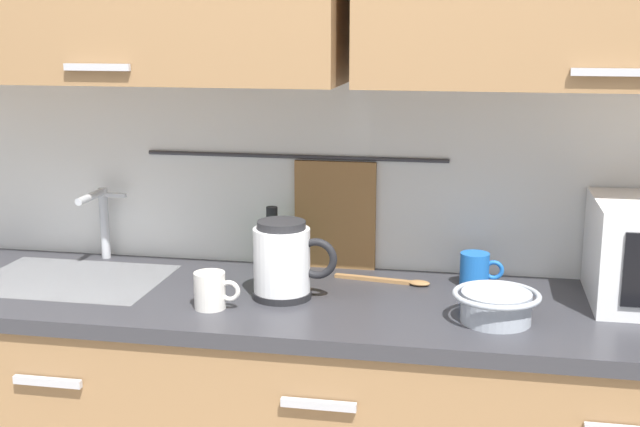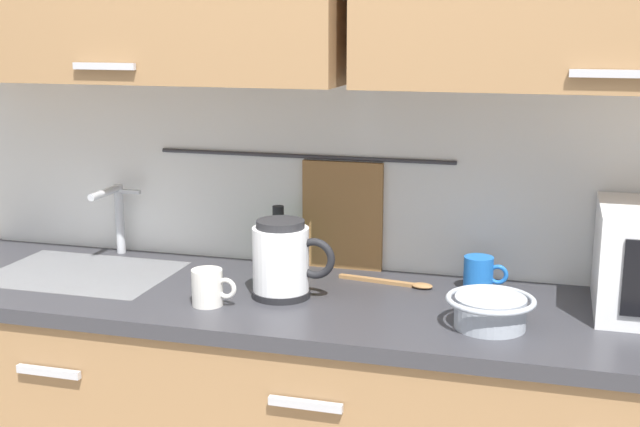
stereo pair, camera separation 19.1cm
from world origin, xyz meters
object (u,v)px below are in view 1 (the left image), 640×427
object	(u,v)px
electric_kettle	(283,261)
mug_near_sink	(211,290)
mixing_bowl	(496,304)
mug_by_kettle	(476,270)
wooden_spoon	(394,281)
dish_soap_bottle	(272,244)

from	to	relation	value
electric_kettle	mug_near_sink	bearing A→B (deg)	-143.43
electric_kettle	mixing_bowl	bearing A→B (deg)	-8.99
electric_kettle	mixing_bowl	world-z (taller)	electric_kettle
mixing_bowl	mug_by_kettle	distance (m)	0.28
mixing_bowl	wooden_spoon	world-z (taller)	mixing_bowl
mug_by_kettle	wooden_spoon	world-z (taller)	mug_by_kettle
mixing_bowl	wooden_spoon	size ratio (longest dim) A/B	0.77
mug_near_sink	mixing_bowl	distance (m)	0.71
mug_by_kettle	mixing_bowl	bearing A→B (deg)	-79.57
electric_kettle	mug_by_kettle	bearing A→B (deg)	21.15
dish_soap_bottle	mixing_bowl	distance (m)	0.71
electric_kettle	mug_by_kettle	world-z (taller)	electric_kettle
dish_soap_bottle	wooden_spoon	distance (m)	0.37
mug_near_sink	mixing_bowl	world-z (taller)	mug_near_sink
dish_soap_bottle	mixing_bowl	bearing A→B (deg)	-25.71
mug_near_sink	mug_by_kettle	xyz separation A→B (m)	(0.66, 0.31, 0.00)
mixing_bowl	wooden_spoon	bearing A→B (deg)	135.71
mug_near_sink	mixing_bowl	bearing A→B (deg)	2.66
mug_by_kettle	dish_soap_bottle	bearing A→B (deg)	177.47
wooden_spoon	mug_near_sink	bearing A→B (deg)	-145.24
electric_kettle	dish_soap_bottle	bearing A→B (deg)	111.24
electric_kettle	dish_soap_bottle	distance (m)	0.24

